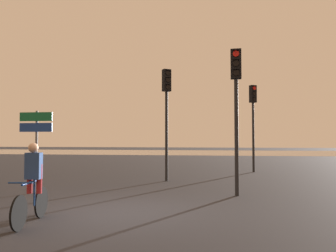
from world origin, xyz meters
name	(u,v)px	position (x,y,z in m)	size (l,w,h in m)	color
ground_plane	(117,213)	(0.00, 0.00, 0.00)	(120.00, 120.00, 0.00)	#28282D
water_strip	(196,152)	(0.00, 34.94, 0.00)	(80.00, 16.00, 0.01)	gray
traffic_light_far_right	(253,112)	(4.29, 10.05, 3.13)	(0.40, 0.42, 4.51)	black
traffic_light_center	(167,103)	(0.33, 5.83, 3.16)	(0.40, 0.42, 4.56)	black
traffic_light_near_right	(236,94)	(2.90, 2.70, 3.08)	(0.33, 0.35, 4.43)	black
direction_sign_post	(36,136)	(-3.36, 2.35, 1.79)	(1.10, 0.11, 2.60)	slate
cyclist	(33,182)	(-1.45, -1.10, 0.82)	(0.46, 1.70, 1.62)	black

